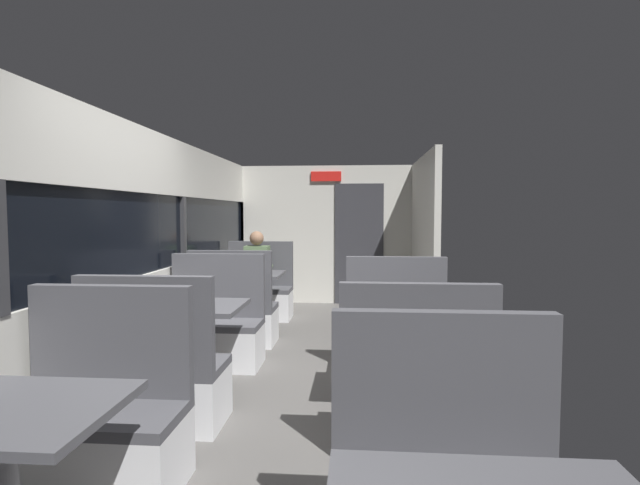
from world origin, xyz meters
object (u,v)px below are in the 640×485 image
object	(u,v)px
dining_table_near_window	(3,430)
bench_mid_window_facing_end	(156,381)
bench_far_window_facing_entry	(259,295)
bench_rear_aisle_facing_end	(414,399)
bench_near_window_facing_entry	(98,429)
dining_table_mid_window	(189,316)
bench_far_window_facing_end	(234,316)
dining_table_rear_aisle	(404,326)
dining_table_far_window	(247,281)
seated_passenger	(258,282)
bench_mid_window_facing_entry	(214,332)
bench_rear_aisle_facing_entry	(397,341)

from	to	relation	value
dining_table_near_window	bench_mid_window_facing_end	xyz separation A→B (m)	(0.00, 1.47, -0.31)
bench_far_window_facing_entry	bench_rear_aisle_facing_end	bearing A→B (deg)	-64.57
bench_near_window_facing_entry	dining_table_mid_window	xyz separation A→B (m)	(0.00, 1.47, 0.31)
dining_table_near_window	dining_table_mid_window	size ratio (longest dim) A/B	1.00
bench_mid_window_facing_end	bench_far_window_facing_entry	distance (m)	3.56
dining_table_near_window	bench_far_window_facing_entry	world-z (taller)	bench_far_window_facing_entry
bench_far_window_facing_end	dining_table_rear_aisle	size ratio (longest dim) A/B	1.22
bench_near_window_facing_entry	bench_mid_window_facing_end	distance (m)	0.77
bench_rear_aisle_facing_end	dining_table_far_window	bearing A→B (deg)	120.29
dining_table_near_window	bench_near_window_facing_entry	distance (m)	0.77
dining_table_near_window	bench_mid_window_facing_end	distance (m)	1.50
bench_rear_aisle_facing_end	bench_far_window_facing_end	bearing A→B (deg)	127.11
dining_table_near_window	bench_rear_aisle_facing_end	distance (m)	2.21
bench_near_window_facing_entry	dining_table_far_window	xyz separation A→B (m)	(0.00, 3.63, 0.31)
seated_passenger	dining_table_far_window	bearing A→B (deg)	-90.00
bench_mid_window_facing_end	bench_rear_aisle_facing_end	bearing A→B (deg)	-6.38
bench_rear_aisle_facing_end	seated_passenger	bearing A→B (deg)	115.87
dining_table_mid_window	bench_mid_window_facing_entry	bearing A→B (deg)	90.00
bench_rear_aisle_facing_entry	seated_passenger	world-z (taller)	seated_passenger
bench_near_window_facing_entry	bench_rear_aisle_facing_end	size ratio (longest dim) A/B	1.00
dining_table_mid_window	bench_rear_aisle_facing_end	size ratio (longest dim) A/B	0.82
dining_table_far_window	bench_far_window_facing_entry	distance (m)	0.77
bench_far_window_facing_end	seated_passenger	size ratio (longest dim) A/B	0.87
bench_mid_window_facing_entry	bench_rear_aisle_facing_entry	size ratio (longest dim) A/B	1.00
dining_table_near_window	bench_mid_window_facing_end	bearing A→B (deg)	90.00
bench_mid_window_facing_end	seated_passenger	size ratio (longest dim) A/B	0.87
dining_table_far_window	bench_far_window_facing_end	world-z (taller)	bench_far_window_facing_end
bench_mid_window_facing_end	dining_table_far_window	distance (m)	2.88
bench_far_window_facing_entry	bench_rear_aisle_facing_entry	xyz separation A→B (m)	(1.79, -2.37, 0.00)
dining_table_near_window	dining_table_mid_window	distance (m)	2.17
bench_mid_window_facing_entry	bench_far_window_facing_entry	distance (m)	2.17
bench_far_window_facing_end	dining_table_rear_aisle	bearing A→B (deg)	-42.95
dining_table_mid_window	dining_table_far_window	size ratio (longest dim) A/B	1.00
dining_table_mid_window	dining_table_rear_aisle	bearing A→B (deg)	-6.38
bench_near_window_facing_entry	bench_rear_aisle_facing_end	world-z (taller)	same
dining_table_near_window	dining_table_rear_aisle	bearing A→B (deg)	47.68
dining_table_rear_aisle	seated_passenger	size ratio (longest dim) A/B	0.71
bench_mid_window_facing_end	bench_rear_aisle_facing_entry	distance (m)	2.15
dining_table_rear_aisle	bench_rear_aisle_facing_entry	world-z (taller)	bench_rear_aisle_facing_entry
seated_passenger	bench_rear_aisle_facing_end	bearing A→B (deg)	-64.13
dining_table_mid_window	bench_far_window_facing_entry	size ratio (longest dim) A/B	0.82
bench_mid_window_facing_end	dining_table_rear_aisle	world-z (taller)	bench_mid_window_facing_end
bench_mid_window_facing_end	bench_mid_window_facing_entry	bearing A→B (deg)	90.00
bench_far_window_facing_entry	seated_passenger	bearing A→B (deg)	-90.00
bench_far_window_facing_end	bench_rear_aisle_facing_end	size ratio (longest dim) A/B	1.00
dining_table_far_window	seated_passenger	bearing A→B (deg)	90.00
bench_far_window_facing_end	seated_passenger	distance (m)	1.34
bench_rear_aisle_facing_end	bench_near_window_facing_entry	bearing A→B (deg)	-162.43
bench_mid_window_facing_end	dining_table_far_window	world-z (taller)	bench_mid_window_facing_end
dining_table_near_window	dining_table_far_window	xyz separation A→B (m)	(0.00, 4.33, 0.00)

